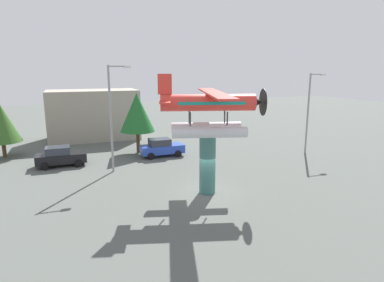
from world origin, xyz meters
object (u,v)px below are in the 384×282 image
at_px(streetlight_primary, 113,112).
at_px(tree_east, 137,113).
at_px(display_pedestal, 207,164).
at_px(car_mid_blue, 162,147).
at_px(floatplane_monument, 210,110).
at_px(streetlight_secondary, 310,108).
at_px(storefront_building, 94,115).
at_px(car_near_black, 61,156).
at_px(tree_west, 1,122).

bearing_deg(streetlight_primary, tree_east, 61.49).
relative_size(streetlight_primary, tree_east, 1.43).
xyz_separation_m(display_pedestal, car_mid_blue, (-0.29, 10.74, -1.15)).
relative_size(display_pedestal, streetlight_primary, 0.47).
xyz_separation_m(floatplane_monument, streetlight_secondary, (13.82, 6.84, -1.09)).
bearing_deg(streetlight_primary, storefront_building, 92.02).
relative_size(car_near_black, car_mid_blue, 1.00).
distance_m(tree_west, tree_east, 12.90).
bearing_deg(floatplane_monument, tree_east, 116.23).
distance_m(car_near_black, streetlight_primary, 6.78).
distance_m(floatplane_monument, car_mid_blue, 11.83).
bearing_deg(tree_west, streetlight_secondary, -17.37).
bearing_deg(floatplane_monument, storefront_building, 121.18).
bearing_deg(tree_east, streetlight_primary, -118.51).
distance_m(floatplane_monument, storefront_building, 22.98).
relative_size(car_near_black, streetlight_primary, 0.48).
bearing_deg(tree_west, tree_east, -12.72).
bearing_deg(streetlight_primary, display_pedestal, -54.16).
relative_size(storefront_building, tree_west, 1.97).
xyz_separation_m(storefront_building, tree_west, (-8.96, -6.23, 0.43)).
bearing_deg(streetlight_secondary, tree_west, 162.63).
height_order(display_pedestal, floatplane_monument, floatplane_monument).
bearing_deg(tree_west, display_pedestal, -46.96).
bearing_deg(streetlight_secondary, storefront_building, 142.37).
bearing_deg(floatplane_monument, display_pedestal, -180.00).
height_order(storefront_building, tree_east, tree_east).
bearing_deg(display_pedestal, car_mid_blue, 91.55).
height_order(car_near_black, tree_west, tree_west).
relative_size(streetlight_secondary, tree_east, 1.31).
bearing_deg(car_mid_blue, streetlight_primary, -144.95).
xyz_separation_m(floatplane_monument, storefront_building, (-5.89, 22.04, -2.75)).
xyz_separation_m(car_mid_blue, tree_west, (-14.44, 5.03, 2.53)).
bearing_deg(streetlight_secondary, display_pedestal, -154.01).
bearing_deg(tree_east, floatplane_monument, -79.98).
bearing_deg(storefront_building, display_pedestal, -75.31).
xyz_separation_m(floatplane_monument, tree_east, (-2.29, 12.97, -1.59)).
height_order(floatplane_monument, car_mid_blue, floatplane_monument).
relative_size(floatplane_monument, storefront_building, 0.98).
height_order(car_near_black, storefront_building, storefront_building).
bearing_deg(floatplane_monument, tree_west, 149.42).
height_order(display_pedestal, car_mid_blue, display_pedestal).
bearing_deg(display_pedestal, streetlight_primary, 125.84).
distance_m(car_near_black, car_mid_blue, 9.25).
bearing_deg(car_near_black, tree_west, 134.62).
distance_m(car_near_black, tree_west, 7.80).
relative_size(tree_west, tree_east, 0.88).
xyz_separation_m(car_mid_blue, streetlight_secondary, (14.24, -3.94, 3.76)).
bearing_deg(streetlight_secondary, streetlight_primary, 178.62).
distance_m(car_mid_blue, tree_west, 15.49).
xyz_separation_m(streetlight_primary, tree_west, (-9.48, 8.50, -1.59)).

